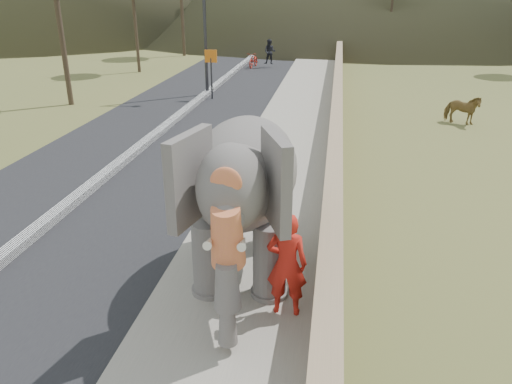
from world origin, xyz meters
TOP-DOWN VIEW (x-y plane):
  - ground at (0.00, 0.00)m, footprint 160.00×160.00m
  - road at (-5.00, 10.00)m, footprint 7.00×120.00m
  - median at (-5.00, 10.00)m, footprint 0.35×120.00m
  - walkway at (0.00, 10.00)m, footprint 3.00×120.00m
  - parapet at (1.65, 10.00)m, footprint 0.30×120.00m
  - signboard at (-4.50, 16.92)m, footprint 0.60×0.08m
  - cow at (6.69, 13.89)m, footprint 1.57×1.16m
  - elephant_and_man at (0.02, 1.26)m, footprint 2.52×4.44m
  - motorcyclist at (-3.68, 27.39)m, footprint 1.97×1.94m
  - trees at (-2.92, 28.88)m, footprint 35.56×42.64m

SIDE VIEW (x-z plane):
  - ground at x=0.00m, z-range 0.00..0.00m
  - road at x=-5.00m, z-range 0.00..0.03m
  - walkway at x=0.00m, z-range 0.00..0.15m
  - median at x=-5.00m, z-range 0.00..0.22m
  - parapet at x=1.65m, z-range 0.00..1.10m
  - cow at x=6.69m, z-range 0.00..1.21m
  - motorcyclist at x=-3.68m, z-range -0.22..1.67m
  - signboard at x=-4.50m, z-range 0.44..2.84m
  - elephant_and_man at x=0.02m, z-range 0.14..3.25m
  - trees at x=-2.92m, z-range -0.49..8.53m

